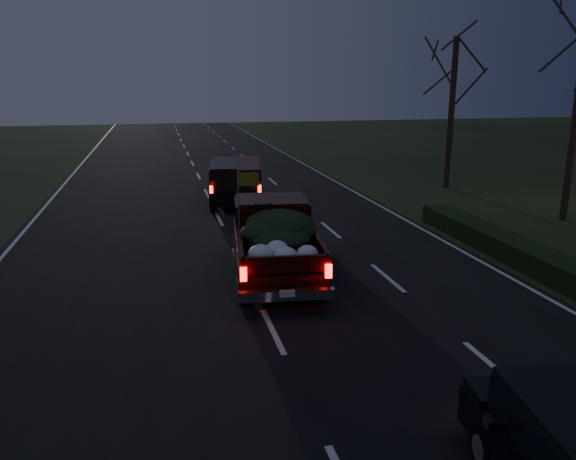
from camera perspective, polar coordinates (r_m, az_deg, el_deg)
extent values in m
plane|color=black|center=(11.83, -1.56, -10.28)|extent=(120.00, 120.00, 0.00)
cube|color=black|center=(11.83, -1.56, -10.24)|extent=(14.00, 120.00, 0.02)
cube|color=black|center=(17.40, 22.29, -2.01)|extent=(1.00, 10.00, 0.60)
cylinder|color=black|center=(28.07, 16.24, 11.22)|extent=(0.28, 0.28, 7.00)
cube|color=#320906|center=(15.07, -1.38, -2.11)|extent=(2.66, 5.40, 0.57)
cube|color=#320906|center=(15.76, -1.71, 1.60)|extent=(2.10, 1.87, 0.94)
cube|color=black|center=(15.74, -1.71, 1.96)|extent=(2.19, 1.78, 0.57)
cube|color=#320906|center=(13.69, -0.87, -2.51)|extent=(2.24, 3.11, 0.06)
ellipsoid|color=black|center=(14.06, -0.88, -0.05)|extent=(1.87, 2.05, 0.62)
cylinder|color=gray|center=(14.64, -5.07, 3.42)|extent=(0.03, 0.03, 2.08)
cube|color=red|center=(14.51, -4.03, 6.79)|extent=(0.54, 0.08, 0.35)
cube|color=gold|center=(14.57, -4.00, 5.18)|extent=(0.54, 0.08, 0.35)
cube|color=black|center=(24.08, -5.38, 4.33)|extent=(2.67, 5.13, 0.61)
cube|color=black|center=(23.71, -5.41, 5.87)|extent=(2.37, 3.80, 0.82)
cube|color=black|center=(23.70, -5.42, 6.06)|extent=(2.46, 3.71, 0.49)
cube|color=black|center=(7.48, 19.82, -18.02)|extent=(0.12, 0.21, 0.15)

